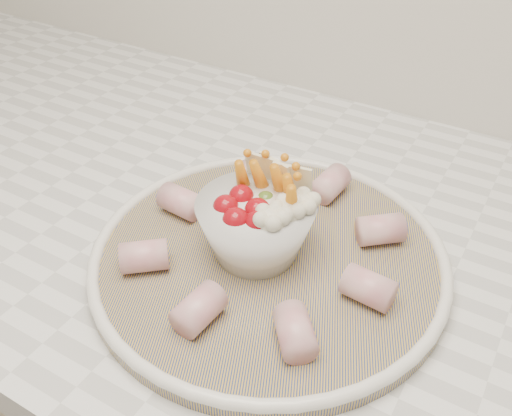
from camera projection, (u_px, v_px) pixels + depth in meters
The scene contains 3 objects.
serving_platter at pixel (269, 257), 0.56m from camera, with size 0.46×0.46×0.02m.
veggie_bowl at pixel (259, 223), 0.54m from camera, with size 0.11×0.11×0.09m.
cured_meat_rolls at pixel (269, 241), 0.55m from camera, with size 0.26×0.27×0.03m.
Camera 1 is at (0.04, 1.01, 1.31)m, focal length 40.00 mm.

